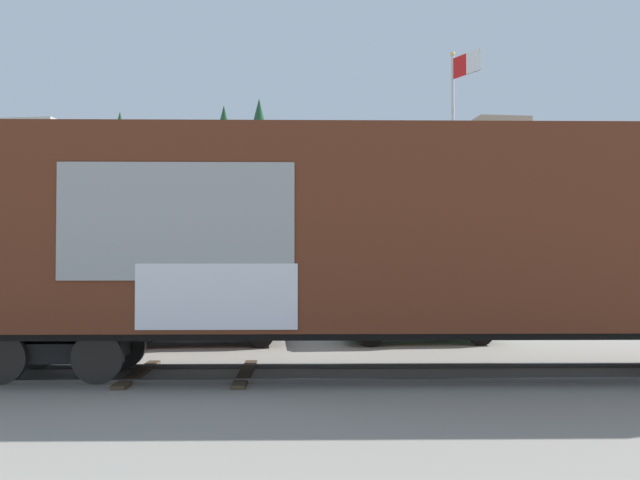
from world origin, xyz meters
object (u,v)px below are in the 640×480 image
at_px(flagpole, 457,150).
at_px(parked_car_green, 416,312).
at_px(parked_car_black, 201,311).
at_px(freight_car, 403,234).

distance_m(flagpole, parked_car_green, 8.61).
distance_m(parked_car_black, parked_car_green, 5.60).
height_order(flagpole, parked_car_green, flagpole).
relative_size(flagpole, parked_car_black, 2.27).
height_order(flagpole, parked_car_black, flagpole).
xyz_separation_m(parked_car_black, parked_car_green, (5.60, -0.03, -0.06)).
bearing_deg(parked_car_green, parked_car_black, 179.68).
relative_size(parked_car_black, parked_car_green, 1.06).
relative_size(flagpole, parked_car_green, 2.39).
height_order(freight_car, parked_car_black, freight_car).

